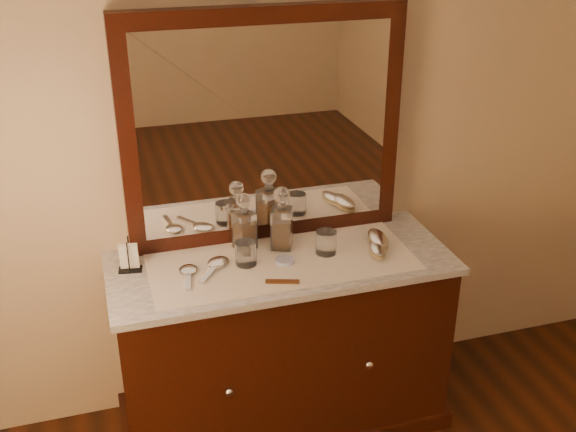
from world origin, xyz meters
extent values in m
plane|color=tan|center=(0.00, 2.25, 1.40)|extent=(4.50, 4.50, 0.00)
cube|color=black|center=(0.00, 1.96, 0.41)|extent=(1.40, 0.55, 0.82)
cube|color=black|center=(0.00, 1.96, 0.04)|extent=(1.46, 0.59, 0.08)
sphere|color=silver|center=(-0.30, 1.67, 0.45)|extent=(0.04, 0.04, 0.04)
sphere|color=silver|center=(0.30, 1.67, 0.45)|extent=(0.04, 0.04, 0.04)
cube|color=white|center=(0.00, 1.96, 0.83)|extent=(1.44, 0.59, 0.03)
cube|color=black|center=(0.00, 2.20, 1.35)|extent=(1.20, 0.08, 1.00)
cube|color=white|center=(0.00, 2.17, 1.35)|extent=(1.06, 0.01, 0.86)
cube|color=white|center=(0.00, 1.94, 0.85)|extent=(1.10, 0.45, 0.00)
cylinder|color=white|center=(0.01, 1.93, 0.86)|extent=(0.10, 0.10, 0.01)
cube|color=brown|center=(-0.05, 1.77, 0.86)|extent=(0.14, 0.07, 0.01)
cube|color=black|center=(-0.61, 2.05, 0.85)|extent=(0.10, 0.07, 0.01)
cylinder|color=black|center=(-0.62, 2.02, 0.92)|extent=(0.01, 0.01, 0.14)
cylinder|color=black|center=(-0.61, 2.08, 0.92)|extent=(0.01, 0.01, 0.14)
cube|color=white|center=(-0.61, 2.05, 0.92)|extent=(0.08, 0.05, 0.11)
cube|color=#9A5716|center=(-0.12, 2.09, 0.91)|extent=(0.08, 0.08, 0.12)
cube|color=white|center=(-0.12, 2.09, 0.94)|extent=(0.10, 0.10, 0.17)
cylinder|color=white|center=(-0.12, 2.09, 1.03)|extent=(0.04, 0.04, 0.03)
sphere|color=white|center=(-0.12, 2.09, 1.08)|extent=(0.08, 0.08, 0.06)
cube|color=#9A5716|center=(0.03, 2.06, 0.92)|extent=(0.09, 0.09, 0.13)
cube|color=white|center=(0.03, 2.06, 0.94)|extent=(0.11, 0.11, 0.18)
cylinder|color=white|center=(0.03, 2.06, 1.05)|extent=(0.05, 0.05, 0.03)
sphere|color=white|center=(0.03, 2.06, 1.10)|extent=(0.09, 0.09, 0.07)
ellipsoid|color=tan|center=(0.40, 1.88, 0.87)|extent=(0.10, 0.16, 0.02)
ellipsoid|color=silver|center=(0.40, 1.88, 0.88)|extent=(0.10, 0.16, 0.02)
ellipsoid|color=tan|center=(0.44, 1.95, 0.87)|extent=(0.10, 0.19, 0.03)
ellipsoid|color=silver|center=(0.44, 1.95, 0.89)|extent=(0.10, 0.19, 0.03)
ellipsoid|color=silver|center=(-0.39, 1.96, 0.86)|extent=(0.09, 0.11, 0.02)
cube|color=silver|center=(-0.40, 1.88, 0.86)|extent=(0.04, 0.13, 0.01)
ellipsoid|color=silver|center=(-0.26, 1.99, 0.86)|extent=(0.13, 0.14, 0.02)
cube|color=silver|center=(-0.32, 1.91, 0.86)|extent=(0.10, 0.13, 0.01)
cylinder|color=white|center=(-0.15, 1.96, 0.90)|extent=(0.09, 0.09, 0.10)
cylinder|color=white|center=(0.20, 1.95, 0.90)|extent=(0.09, 0.09, 0.10)
camera|label=1|loc=(-0.70, -0.46, 2.26)|focal=42.79mm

